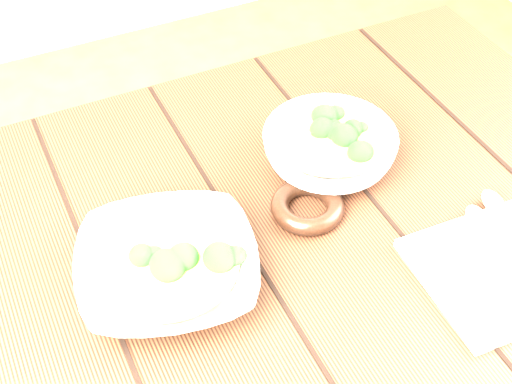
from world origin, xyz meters
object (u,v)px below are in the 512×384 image
(soup_bowl_back, at_px, (329,149))
(napkin, at_px, (507,267))
(trivet, at_px, (307,206))
(soup_bowl_front, at_px, (168,269))
(table, at_px, (261,295))

(soup_bowl_back, xyz_separation_m, napkin, (0.11, -0.28, -0.03))
(trivet, relative_size, napkin, 0.46)
(soup_bowl_front, distance_m, trivet, 0.22)
(table, xyz_separation_m, trivet, (0.08, 0.02, 0.13))
(napkin, bearing_deg, soup_bowl_back, 114.67)
(table, relative_size, soup_bowl_front, 4.29)
(soup_bowl_back, bearing_deg, table, -148.94)
(table, distance_m, napkin, 0.35)
(trivet, distance_m, napkin, 0.28)
(table, xyz_separation_m, soup_bowl_back, (0.16, 0.09, 0.15))
(table, bearing_deg, trivet, 15.10)
(table, height_order, soup_bowl_front, soup_bowl_front)
(soup_bowl_front, xyz_separation_m, soup_bowl_back, (0.29, 0.11, 0.00))
(table, distance_m, soup_bowl_front, 0.20)
(table, height_order, napkin, napkin)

